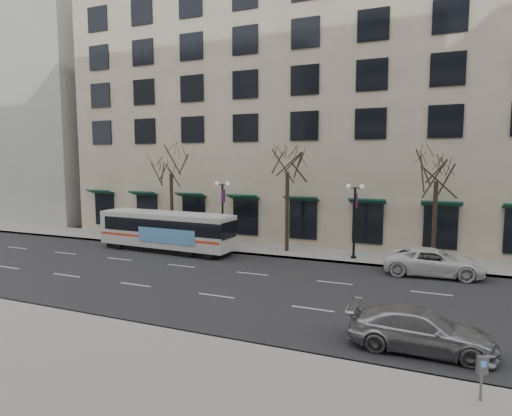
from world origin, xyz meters
The scene contains 13 objects.
ground centered at (0.00, 0.00, 0.00)m, with size 160.00×160.00×0.00m, color black.
sidewalk_far centered at (5.00, 9.00, 0.07)m, with size 80.00×4.00×0.15m, color gray.
building_hotel centered at (-2.00, 21.00, 12.00)m, with size 40.00×20.00×24.00m, color tan.
building_far_upblock centered at (-38.00, 21.00, 14.00)m, with size 28.00×20.00×28.00m, color #999993.
tree_far_left centered at (-10.00, 8.80, 6.70)m, with size 3.60×3.60×8.34m.
tree_far_mid centered at (0.00, 8.80, 6.91)m, with size 3.60×3.60×8.55m.
tree_far_right centered at (10.00, 8.80, 6.42)m, with size 3.60×3.60×8.06m.
lamp_post_left centered at (-4.99, 8.20, 2.94)m, with size 1.22×0.45×5.21m.
lamp_post_right centered at (5.01, 8.20, 2.94)m, with size 1.22×0.45×5.21m.
city_bus centered at (-8.46, 5.79, 1.61)m, with size 11.01×2.97×2.95m.
silver_car centered at (9.65, -4.96, 0.73)m, with size 2.06×5.06×1.47m, color #ABACB3.
white_pickup centered at (10.04, 6.15, 0.79)m, with size 2.63×5.71×1.59m, color silver.
pay_station centered at (11.32, -8.10, 1.07)m, with size 0.31×0.24×1.27m.
Camera 1 is at (9.91, -20.78, 6.72)m, focal length 30.00 mm.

